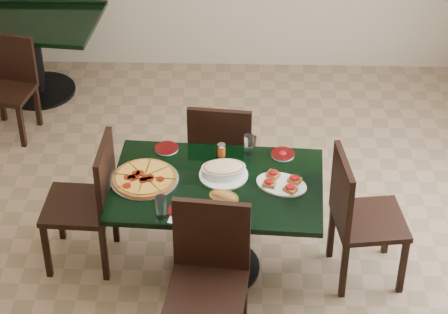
{
  "coord_description": "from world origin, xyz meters",
  "views": [
    {
      "loc": [
        0.27,
        -4.6,
        4.21
      ],
      "look_at": [
        0.15,
        0.0,
        0.88
      ],
      "focal_mm": 70.0,
      "sensor_mm": 36.0,
      "label": 1
    }
  ],
  "objects_px": {
    "chair_far": "(222,151)",
    "chair_left": "(90,197)",
    "back_chair_near": "(10,81)",
    "bread_basket": "(224,199)",
    "bruschetta_platter": "(282,182)",
    "pepperoni_pizza": "(144,178)",
    "back_table": "(33,41)",
    "chair_near": "(209,271)",
    "lasagna_casserole": "(224,170)",
    "chair_right": "(357,212)",
    "main_table": "(217,205)"
  },
  "relations": [
    {
      "from": "back_chair_near",
      "to": "back_table",
      "type": "bearing_deg",
      "value": 94.34
    },
    {
      "from": "chair_far",
      "to": "chair_left",
      "type": "xyz_separation_m",
      "value": [
        -0.87,
        -0.57,
        0.01
      ]
    },
    {
      "from": "pepperoni_pizza",
      "to": "lasagna_casserole",
      "type": "xyz_separation_m",
      "value": [
        0.51,
        0.06,
        0.03
      ]
    },
    {
      "from": "chair_near",
      "to": "lasagna_casserole",
      "type": "height_order",
      "value": "chair_near"
    },
    {
      "from": "main_table",
      "to": "back_table",
      "type": "height_order",
      "value": "same"
    },
    {
      "from": "chair_near",
      "to": "pepperoni_pizza",
      "type": "bearing_deg",
      "value": 130.61
    },
    {
      "from": "chair_left",
      "to": "back_chair_near",
      "type": "xyz_separation_m",
      "value": [
        -0.92,
        1.63,
        -0.08
      ]
    },
    {
      "from": "chair_far",
      "to": "lasagna_casserole",
      "type": "xyz_separation_m",
      "value": [
        0.03,
        -0.57,
        0.25
      ]
    },
    {
      "from": "chair_far",
      "to": "chair_right",
      "type": "distance_m",
      "value": 1.14
    },
    {
      "from": "chair_right",
      "to": "back_chair_near",
      "type": "xyz_separation_m",
      "value": [
        -2.7,
        1.75,
        -0.09
      ]
    },
    {
      "from": "chair_left",
      "to": "lasagna_casserole",
      "type": "height_order",
      "value": "chair_left"
    },
    {
      "from": "back_table",
      "to": "chair_left",
      "type": "relative_size",
      "value": 1.29
    },
    {
      "from": "main_table",
      "to": "back_chair_near",
      "type": "xyz_separation_m",
      "value": [
        -1.78,
        1.72,
        -0.1
      ]
    },
    {
      "from": "back_chair_near",
      "to": "chair_near",
      "type": "bearing_deg",
      "value": -41.62
    },
    {
      "from": "lasagna_casserole",
      "to": "chair_far",
      "type": "bearing_deg",
      "value": 84.98
    },
    {
      "from": "pepperoni_pizza",
      "to": "bruschetta_platter",
      "type": "xyz_separation_m",
      "value": [
        0.89,
        -0.03,
        0.01
      ]
    },
    {
      "from": "main_table",
      "to": "chair_near",
      "type": "relative_size",
      "value": 1.41
    },
    {
      "from": "chair_left",
      "to": "pepperoni_pizza",
      "type": "xyz_separation_m",
      "value": [
        0.38,
        -0.06,
        0.22
      ]
    },
    {
      "from": "chair_left",
      "to": "back_chair_near",
      "type": "height_order",
      "value": "chair_left"
    },
    {
      "from": "back_chair_near",
      "to": "bruschetta_platter",
      "type": "bearing_deg",
      "value": -26.52
    },
    {
      "from": "chair_left",
      "to": "chair_far",
      "type": "bearing_deg",
      "value": 126.51
    },
    {
      "from": "chair_right",
      "to": "lasagna_casserole",
      "type": "relative_size",
      "value": 3.05
    },
    {
      "from": "chair_near",
      "to": "lasagna_casserole",
      "type": "relative_size",
      "value": 3.12
    },
    {
      "from": "lasagna_casserole",
      "to": "bread_basket",
      "type": "relative_size",
      "value": 1.41
    },
    {
      "from": "main_table",
      "to": "pepperoni_pizza",
      "type": "height_order",
      "value": "pepperoni_pizza"
    },
    {
      "from": "chair_left",
      "to": "chair_right",
      "type": "bearing_deg",
      "value": 89.32
    },
    {
      "from": "chair_near",
      "to": "lasagna_casserole",
      "type": "bearing_deg",
      "value": 90.6
    },
    {
      "from": "main_table",
      "to": "bread_basket",
      "type": "bearing_deg",
      "value": -73.5
    },
    {
      "from": "pepperoni_pizza",
      "to": "bread_basket",
      "type": "distance_m",
      "value": 0.57
    },
    {
      "from": "chair_near",
      "to": "chair_right",
      "type": "distance_m",
      "value": 1.12
    },
    {
      "from": "main_table",
      "to": "chair_right",
      "type": "height_order",
      "value": "chair_right"
    },
    {
      "from": "lasagna_casserole",
      "to": "bread_basket",
      "type": "xyz_separation_m",
      "value": [
        0.01,
        -0.29,
        -0.01
      ]
    },
    {
      "from": "back_table",
      "to": "bruschetta_platter",
      "type": "distance_m",
      "value": 3.15
    },
    {
      "from": "back_table",
      "to": "chair_right",
      "type": "bearing_deg",
      "value": -35.87
    },
    {
      "from": "back_table",
      "to": "back_chair_near",
      "type": "distance_m",
      "value": 0.6
    },
    {
      "from": "main_table",
      "to": "chair_near",
      "type": "distance_m",
      "value": 0.63
    },
    {
      "from": "chair_near",
      "to": "lasagna_casserole",
      "type": "distance_m",
      "value": 0.75
    },
    {
      "from": "chair_far",
      "to": "pepperoni_pizza",
      "type": "height_order",
      "value": "chair_far"
    },
    {
      "from": "chair_left",
      "to": "bruschetta_platter",
      "type": "bearing_deg",
      "value": 88.88
    },
    {
      "from": "back_chair_near",
      "to": "bread_basket",
      "type": "distance_m",
      "value": 2.68
    },
    {
      "from": "main_table",
      "to": "bread_basket",
      "type": "height_order",
      "value": "bread_basket"
    },
    {
      "from": "chair_left",
      "to": "bruschetta_platter",
      "type": "relative_size",
      "value": 2.42
    },
    {
      "from": "back_table",
      "to": "bread_basket",
      "type": "xyz_separation_m",
      "value": [
        1.76,
        -2.51,
        0.26
      ]
    },
    {
      "from": "chair_near",
      "to": "chair_left",
      "type": "distance_m",
      "value": 1.09
    },
    {
      "from": "lasagna_casserole",
      "to": "bruschetta_platter",
      "type": "height_order",
      "value": "lasagna_casserole"
    },
    {
      "from": "back_chair_near",
      "to": "bread_basket",
      "type": "bearing_deg",
      "value": -34.8
    },
    {
      "from": "chair_left",
      "to": "lasagna_casserole",
      "type": "xyz_separation_m",
      "value": [
        0.9,
        0.0,
        0.24
      ]
    },
    {
      "from": "back_table",
      "to": "chair_left",
      "type": "height_order",
      "value": "chair_left"
    },
    {
      "from": "main_table",
      "to": "lasagna_casserole",
      "type": "distance_m",
      "value": 0.25
    },
    {
      "from": "back_chair_near",
      "to": "pepperoni_pizza",
      "type": "height_order",
      "value": "back_chair_near"
    }
  ]
}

